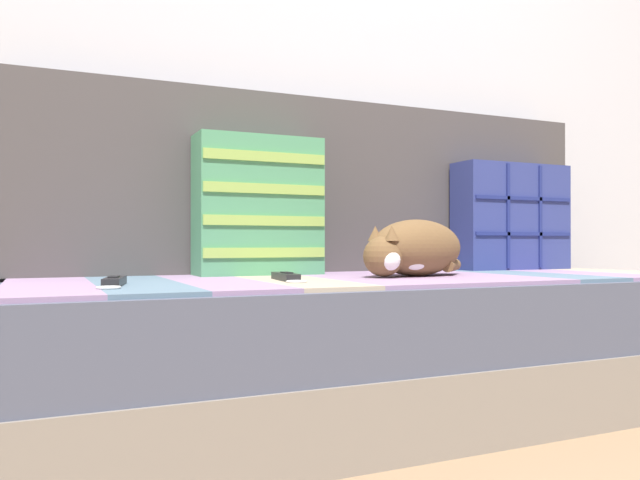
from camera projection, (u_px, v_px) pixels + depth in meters
ground_plane at (403, 426)px, 1.63m from camera, size 14.00×14.00×0.00m
wall_behind at (314, 20)px, 2.16m from camera, size 6.00×0.06×2.50m
couch at (376, 345)px, 1.76m from camera, size 2.01×0.81×0.38m
sofa_backrest at (326, 187)px, 2.07m from camera, size 1.97×0.14×0.56m
throw_pillow_quilted at (511, 217)px, 2.20m from camera, size 0.43×0.14×0.37m
throw_pillow_striped at (258, 206)px, 1.82m from camera, size 0.37×0.14×0.40m
sleeping_cat at (413, 249)px, 1.73m from camera, size 0.37×0.26×0.16m
game_remote_near at (286, 277)px, 1.54m from camera, size 0.06×0.20×0.02m
game_remote_far at (114, 282)px, 1.35m from camera, size 0.09×0.21×0.02m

